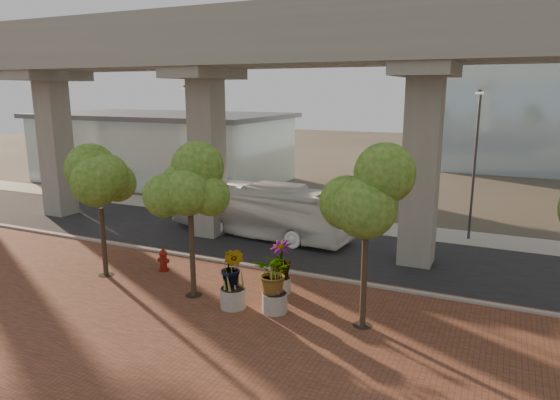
% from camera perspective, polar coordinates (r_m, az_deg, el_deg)
% --- Properties ---
extents(ground, '(160.00, 160.00, 0.00)m').
position_cam_1_polar(ground, '(25.59, 0.99, -6.70)').
color(ground, '#383428').
rests_on(ground, ground).
extents(brick_plaza, '(70.00, 13.00, 0.06)m').
position_cam_1_polar(brick_plaza, '(19.07, -8.99, -13.70)').
color(brick_plaza, brown).
rests_on(brick_plaza, ground).
extents(asphalt_road, '(90.00, 8.00, 0.04)m').
position_cam_1_polar(asphalt_road, '(27.33, 2.68, -5.41)').
color(asphalt_road, black).
rests_on(asphalt_road, ground).
extents(curb_strip, '(70.00, 0.25, 0.16)m').
position_cam_1_polar(curb_strip, '(23.85, -0.96, -7.95)').
color(curb_strip, gray).
rests_on(curb_strip, ground).
extents(far_sidewalk, '(90.00, 3.00, 0.06)m').
position_cam_1_polar(far_sidewalk, '(32.29, 6.35, -2.65)').
color(far_sidewalk, gray).
rests_on(far_sidewalk, ground).
extents(transit_viaduct, '(72.00, 5.60, 12.40)m').
position_cam_1_polar(transit_viaduct, '(26.05, 2.84, 10.00)').
color(transit_viaduct, gray).
rests_on(transit_viaduct, ground).
extents(station_pavilion, '(23.00, 13.00, 6.30)m').
position_cam_1_polar(station_pavilion, '(48.61, -13.24, 5.99)').
color(station_pavilion, silver).
rests_on(station_pavilion, ground).
extents(transit_bus, '(11.44, 3.88, 3.13)m').
position_cam_1_polar(transit_bus, '(29.12, -2.43, -1.13)').
color(transit_bus, white).
rests_on(transit_bus, ground).
extents(fire_hydrant, '(0.54, 0.48, 1.07)m').
position_cam_1_polar(fire_hydrant, '(24.23, -13.18, -6.72)').
color(fire_hydrant, maroon).
rests_on(fire_hydrant, ground).
extents(planter_front, '(2.17, 2.17, 2.39)m').
position_cam_1_polar(planter_front, '(19.09, -0.62, -8.67)').
color(planter_front, '#A19B92').
rests_on(planter_front, ground).
extents(planter_right, '(2.11, 2.11, 2.26)m').
position_cam_1_polar(planter_right, '(20.85, 0.05, -7.06)').
color(planter_right, '#AAA299').
rests_on(planter_right, ground).
extents(planter_left, '(2.24, 2.24, 2.47)m').
position_cam_1_polar(planter_left, '(19.53, -5.44, -8.08)').
color(planter_left, gray).
rests_on(planter_left, ground).
extents(street_tree_far_west, '(3.58, 3.58, 5.86)m').
position_cam_1_polar(street_tree_far_west, '(23.48, -19.97, 1.59)').
color(street_tree_far_west, '#403125').
rests_on(street_tree_far_west, ground).
extents(street_tree_near_west, '(3.43, 3.43, 6.24)m').
position_cam_1_polar(street_tree_near_west, '(20.03, -10.30, 1.68)').
color(street_tree_near_west, '#403125').
rests_on(street_tree_near_west, ground).
extents(street_tree_near_east, '(3.66, 3.66, 6.63)m').
position_cam_1_polar(street_tree_near_east, '(17.25, 9.95, 0.94)').
color(street_tree_near_east, '#403125').
rests_on(street_tree_near_east, ground).
extents(streetlamp_west, '(0.43, 1.25, 8.64)m').
position_cam_1_polar(streetlamp_west, '(33.50, -9.69, 6.53)').
color(streetlamp_west, '#2C2C31').
rests_on(streetlamp_west, ground).
extents(streetlamp_east, '(0.42, 1.21, 8.39)m').
position_cam_1_polar(streetlamp_east, '(29.65, 21.42, 4.81)').
color(streetlamp_east, '#333238').
rests_on(streetlamp_east, ground).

